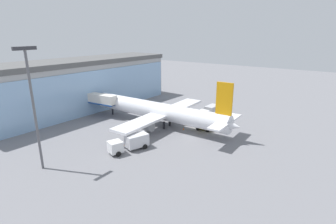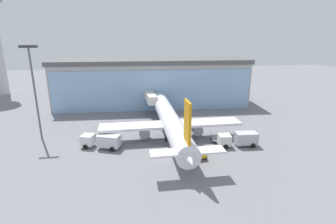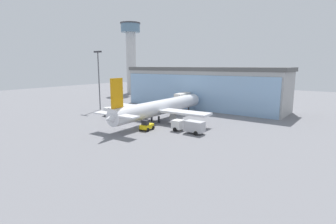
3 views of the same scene
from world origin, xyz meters
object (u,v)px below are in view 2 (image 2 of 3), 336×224
Objects in this scene: airplane at (170,121)px; baggage_cart at (216,139)px; jet_bridge at (149,97)px; catering_truck at (102,141)px; safety_cone_wingtip at (108,142)px; apron_light_mast at (34,85)px; safety_cone_nose at (179,147)px; fuel_truck at (239,139)px; pushback_tug at (198,152)px.

airplane reaches higher than baggage_cart.
catering_truck is at bearing 148.87° from jet_bridge.
baggage_cart reaches higher than safety_cone_wingtip.
airplane is at bearing -6.69° from apron_light_mast.
apron_light_mast reaches higher than safety_cone_nose.
airplane is (2.88, -17.99, -0.85)m from jet_bridge.
safety_cone_nose is at bearing -66.21° from baggage_cart.
fuel_truck is at bearing -118.18° from airplane.
apron_light_mast is 2.48× the size of fuel_truck.
safety_cone_wingtip is (-21.09, 2.11, -0.23)m from baggage_cart.
safety_cone_nose and safety_cone_wingtip have the same top height.
fuel_truck is (12.13, -6.33, -1.94)m from airplane.
pushback_tug is (29.35, -12.74, -9.95)m from apron_light_mast.
baggage_cart is 8.13m from safety_cone_nose.
jet_bridge is 1.65× the size of catering_truck.
catering_truck is at bearing -83.71° from baggage_cart.
fuel_truck reaches higher than baggage_cart.
baggage_cart is at bearing -160.54° from catering_truck.
airplane reaches higher than safety_cone_nose.
jet_bridge reaches higher than fuel_truck.
pushback_tug is (-8.70, -3.37, -0.49)m from fuel_truck.
safety_cone_nose is at bearing -176.50° from jet_bridge.
baggage_cart is at bearing -10.64° from apron_light_mast.
pushback_tug is (6.31, -27.68, -3.29)m from jet_bridge.
apron_light_mast is at bearing -94.54° from baggage_cart.
baggage_cart is 8.12m from pushback_tug.
baggage_cart is at bearing -112.50° from airplane.
catering_truck is at bearing -109.35° from safety_cone_wingtip.
safety_cone_wingtip is (-24.64, 4.99, -1.19)m from fuel_truck.
jet_bridge is at bearing -96.51° from catering_truck.
apron_light_mast is at bearing 161.93° from safety_cone_wingtip.
jet_bridge reaches higher than pushback_tug.
fuel_truck is (15.01, -24.32, -2.80)m from jet_bridge.
fuel_truck is 25.17m from safety_cone_wingtip.
apron_light_mast is at bearing -10.67° from fuel_truck.
baggage_cart is at bearing -157.21° from jet_bridge.
apron_light_mast is 40.32m from fuel_truck.
baggage_cart is (34.51, -6.48, -10.42)m from apron_light_mast.
jet_bridge is at bearing 63.53° from safety_cone_wingtip.
safety_cone_nose is 14.11m from safety_cone_wingtip.
jet_bridge is 24.04m from catering_truck.
apron_light_mast is 6.22× the size of baggage_cart.
jet_bridge is 0.68× the size of apron_light_mast.
safety_cone_wingtip is at bearing 55.75° from pushback_tug.
jet_bridge is at bearing -55.16° from fuel_truck.
fuel_truck is at bearing -75.43° from pushback_tug.
jet_bridge is at bearing 32.97° from apron_light_mast.
safety_cone_nose is 1.00× the size of safety_cone_wingtip.
airplane is at bearing -105.77° from baggage_cart.
safety_cone_wingtip is at bearing -90.07° from catering_truck.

